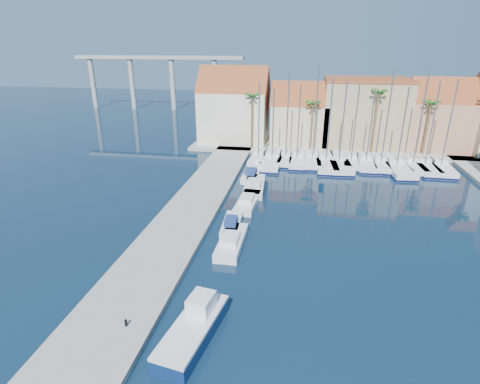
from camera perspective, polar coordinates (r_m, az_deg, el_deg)
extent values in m
plane|color=black|center=(27.33, 1.77, -17.89)|extent=(260.00, 260.00, 0.00)
cube|color=gray|center=(40.21, -8.27, -3.85)|extent=(6.00, 77.00, 0.50)
cube|color=gray|center=(71.37, 15.41, 6.95)|extent=(54.00, 16.00, 0.50)
cylinder|color=black|center=(26.46, -16.99, -18.53)|extent=(0.18, 0.18, 0.46)
cube|color=#0D234F|center=(25.27, -7.18, -20.52)|extent=(3.32, 6.97, 1.00)
cube|color=white|center=(24.86, -7.25, -19.47)|extent=(3.32, 6.97, 0.22)
cube|color=white|center=(25.39, -5.93, -16.60)|extent=(1.73, 2.00, 1.23)
cube|color=white|center=(34.80, -1.27, -7.60)|extent=(2.11, 6.52, 0.80)
cube|color=white|center=(33.90, -1.50, -7.10)|extent=(1.47, 2.29, 0.60)
cube|color=white|center=(37.85, -1.30, -5.05)|extent=(1.97, 5.31, 0.80)
cube|color=navy|center=(37.08, -1.41, -4.44)|extent=(1.27, 1.89, 0.60)
cube|color=white|center=(43.20, 1.20, -1.54)|extent=(2.39, 6.52, 0.80)
cube|color=white|center=(42.35, 1.03, -1.00)|extent=(1.56, 2.32, 0.60)
cube|color=white|center=(48.05, 2.22, 0.90)|extent=(2.83, 7.63, 0.80)
cube|color=white|center=(47.11, 2.16, 1.38)|extent=(1.83, 2.72, 0.60)
cube|color=white|center=(52.21, 1.81, 2.62)|extent=(2.29, 6.27, 0.80)
cube|color=navy|center=(51.41, 1.68, 3.14)|extent=(1.49, 2.23, 0.60)
cube|color=white|center=(57.77, 3.14, 4.49)|extent=(1.97, 6.12, 0.80)
cube|color=white|center=(56.98, 3.09, 4.98)|extent=(1.37, 2.14, 0.60)
cube|color=white|center=(59.74, 2.86, 5.17)|extent=(2.52, 8.59, 1.00)
cube|color=#0C123F|center=(59.83, 2.86, 4.88)|extent=(2.58, 8.65, 0.28)
cube|color=white|center=(60.33, 3.01, 6.12)|extent=(1.64, 2.61, 0.60)
cylinder|color=slate|center=(57.89, 2.91, 10.84)|extent=(0.20, 0.20, 11.17)
cube|color=white|center=(59.17, 4.96, 4.96)|extent=(3.60, 11.95, 1.00)
cube|color=#0C123F|center=(59.27, 4.95, 4.66)|extent=(3.66, 12.01, 0.28)
cube|color=white|center=(60.08, 5.14, 6.00)|extent=(2.31, 3.64, 0.60)
cylinder|color=slate|center=(57.23, 5.07, 10.28)|extent=(0.20, 0.20, 10.42)
cube|color=white|center=(59.81, 6.99, 5.06)|extent=(2.49, 8.10, 1.00)
cube|color=#0C123F|center=(59.90, 6.98, 4.76)|extent=(2.55, 8.17, 0.28)
cube|color=white|center=(60.36, 7.11, 5.99)|extent=(1.58, 2.47, 0.60)
cylinder|color=slate|center=(57.86, 7.26, 11.45)|extent=(0.20, 0.20, 12.68)
cube|color=white|center=(59.46, 8.63, 4.87)|extent=(2.62, 9.07, 1.00)
cube|color=#0C123F|center=(59.55, 8.61, 4.58)|extent=(2.68, 9.13, 0.28)
cube|color=white|center=(60.11, 8.67, 5.85)|extent=(1.72, 2.75, 0.60)
cylinder|color=slate|center=(57.61, 8.96, 10.41)|extent=(0.20, 0.20, 10.88)
cube|color=white|center=(59.90, 10.95, 4.85)|extent=(2.58, 9.37, 1.00)
cube|color=#0C123F|center=(59.99, 10.93, 4.55)|extent=(2.64, 9.43, 0.28)
cube|color=white|center=(60.58, 10.99, 5.82)|extent=(1.74, 2.83, 0.60)
cylinder|color=slate|center=(57.80, 11.49, 11.71)|extent=(0.20, 0.20, 13.71)
cube|color=white|center=(59.32, 12.92, 4.52)|extent=(3.42, 11.65, 1.00)
cube|color=#0C123F|center=(59.41, 12.90, 4.23)|extent=(3.48, 11.71, 0.28)
cube|color=white|center=(60.21, 12.90, 5.57)|extent=(2.23, 3.54, 0.60)
cylinder|color=slate|center=(57.26, 13.50, 10.51)|extent=(0.20, 0.20, 11.86)
cube|color=white|center=(59.36, 14.75, 4.37)|extent=(3.80, 11.48, 1.00)
cube|color=#0C123F|center=(59.45, 14.72, 4.07)|extent=(3.86, 11.54, 0.28)
cube|color=white|center=(60.21, 14.67, 5.41)|extent=(2.31, 3.53, 0.60)
cylinder|color=slate|center=(57.32, 15.44, 10.27)|extent=(0.20, 0.20, 11.72)
cube|color=white|center=(60.52, 16.54, 4.51)|extent=(2.84, 8.56, 1.00)
cube|color=#0C123F|center=(60.61, 16.51, 4.22)|extent=(2.90, 8.63, 0.28)
cube|color=white|center=(61.11, 16.60, 5.45)|extent=(1.72, 2.64, 0.60)
cylinder|color=slate|center=(58.69, 17.18, 10.09)|extent=(0.20, 0.20, 11.21)
cube|color=white|center=(60.60, 18.59, 4.29)|extent=(2.86, 9.42, 1.00)
cube|color=#0C123F|center=(60.69, 18.55, 4.01)|extent=(2.92, 9.48, 0.28)
cube|color=white|center=(61.28, 18.60, 5.26)|extent=(1.83, 2.87, 0.60)
cylinder|color=slate|center=(58.79, 19.30, 9.57)|extent=(0.20, 0.20, 10.63)
cube|color=white|center=(60.64, 20.62, 4.04)|extent=(2.75, 8.49, 1.00)
cube|color=#0C123F|center=(60.73, 20.58, 3.75)|extent=(2.81, 8.55, 0.28)
cube|color=white|center=(61.22, 20.64, 4.98)|extent=(1.69, 2.61, 0.60)
cylinder|color=slate|center=(58.63, 21.59, 10.62)|extent=(0.20, 0.20, 13.38)
cube|color=white|center=(60.28, 22.58, 3.66)|extent=(3.93, 11.79, 1.00)
cube|color=#0C123F|center=(60.37, 22.54, 3.37)|extent=(4.00, 11.85, 0.28)
cube|color=white|center=(61.12, 22.39, 4.71)|extent=(2.38, 3.63, 0.60)
cylinder|color=slate|center=(58.34, 23.58, 9.08)|extent=(0.20, 0.20, 10.98)
cube|color=white|center=(61.92, 24.70, 3.78)|extent=(2.88, 9.56, 1.00)
cube|color=#0C123F|center=(62.01, 24.66, 3.50)|extent=(2.94, 9.62, 0.28)
cube|color=white|center=(62.58, 24.58, 4.74)|extent=(1.85, 2.91, 0.60)
cylinder|color=slate|center=(59.91, 25.91, 10.22)|extent=(0.20, 0.20, 13.46)
cube|color=white|center=(62.40, 26.17, 3.66)|extent=(2.96, 10.21, 1.00)
cube|color=#0C123F|center=(62.49, 26.12, 3.38)|extent=(3.02, 10.27, 0.28)
cube|color=white|center=(63.11, 26.02, 4.64)|extent=(1.94, 3.10, 0.60)
cylinder|color=slate|center=(60.52, 27.29, 9.23)|extent=(0.20, 0.20, 11.71)
cube|color=white|center=(62.81, 28.12, 3.42)|extent=(2.80, 9.68, 1.00)
cube|color=#0C123F|center=(62.89, 28.07, 3.15)|extent=(2.86, 9.74, 0.28)
cube|color=white|center=(63.48, 28.03, 4.37)|extent=(1.84, 2.93, 0.60)
cylinder|color=slate|center=(60.93, 29.31, 9.08)|extent=(0.20, 0.20, 12.00)
cube|color=beige|center=(70.20, -0.88, 11.45)|extent=(12.00, 9.00, 9.00)
cube|color=maroon|center=(69.55, -0.90, 15.11)|extent=(12.30, 9.00, 9.00)
cube|color=beige|center=(69.22, 9.10, 10.20)|extent=(10.00, 8.00, 7.00)
cube|color=maroon|center=(68.63, 9.27, 13.06)|extent=(10.30, 8.00, 8.00)
cube|color=tan|center=(70.58, 18.34, 11.27)|extent=(14.00, 10.00, 11.00)
cube|color=maroon|center=(69.88, 18.91, 15.89)|extent=(14.20, 10.20, 0.50)
cube|color=tan|center=(72.60, 27.79, 8.94)|extent=(10.00, 8.00, 8.00)
cube|color=maroon|center=(71.99, 28.35, 12.03)|extent=(10.30, 8.00, 8.00)
cylinder|color=brown|center=(64.71, 1.83, 10.57)|extent=(0.36, 0.36, 9.00)
sphere|color=#1E621C|center=(64.02, 1.88, 14.40)|extent=(2.60, 2.60, 2.60)
cylinder|color=brown|center=(64.22, 10.82, 9.67)|extent=(0.36, 0.36, 8.00)
sphere|color=#1E621C|center=(63.56, 11.07, 13.06)|extent=(2.60, 2.60, 2.60)
cylinder|color=brown|center=(64.99, 19.85, 9.82)|extent=(0.36, 0.36, 10.00)
sphere|color=#1E621C|center=(64.28, 20.41, 14.04)|extent=(2.60, 2.60, 2.60)
cylinder|color=brown|center=(66.97, 26.57, 8.49)|extent=(0.36, 0.36, 8.50)
sphere|color=#1E621C|center=(66.32, 27.16, 11.92)|extent=(2.60, 2.60, 2.60)
cube|color=#9E9E99|center=(110.75, -12.55, 19.39)|extent=(48.00, 2.20, 0.90)
cylinder|color=#9E9E99|center=(119.97, -21.49, 15.23)|extent=(1.40, 1.40, 14.00)
cylinder|color=#9E9E99|center=(114.36, -16.12, 15.61)|extent=(1.40, 1.40, 14.00)
cylinder|color=#9E9E99|center=(109.78, -10.23, 15.87)|extent=(1.40, 1.40, 14.00)
cylinder|color=#9E9E99|center=(106.36, -3.88, 15.97)|extent=(1.40, 1.40, 14.00)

